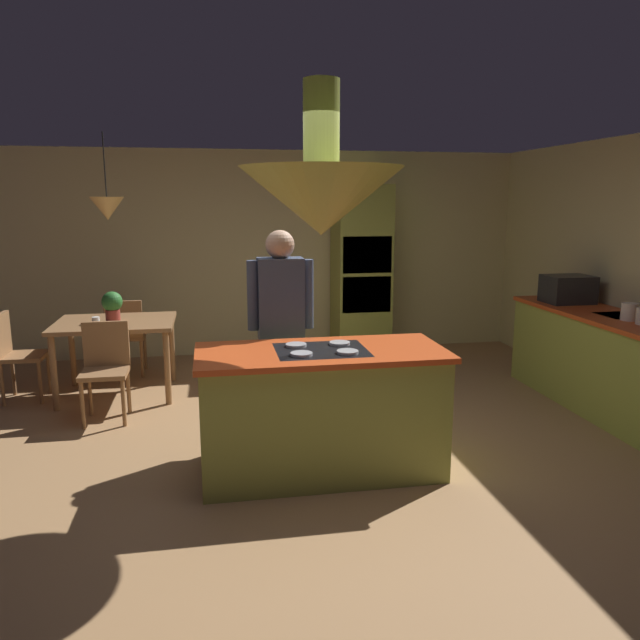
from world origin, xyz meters
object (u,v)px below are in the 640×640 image
Objects in this scene: kitchen_island at (321,411)px; chair_facing_island at (105,364)px; dining_table at (116,331)px; person_at_island at (281,321)px; chair_at_corner at (15,350)px; potted_plant_on_table at (112,305)px; cup_on_table at (96,322)px; microwave_on_counter at (568,289)px; chair_by_back_wall at (126,332)px; oven_tower at (361,272)px; canister_tea at (629,312)px.

kitchen_island is 2.22m from chair_facing_island.
dining_table is 2.09m from person_at_island.
potted_plant_on_table is (0.94, -0.02, 0.42)m from chair_at_corner.
cup_on_table is at bearing -120.92° from potted_plant_on_table.
person_at_island is at bearing -164.51° from microwave_on_counter.
dining_table is at bearing 172.62° from microwave_on_counter.
cup_on_table is (-0.14, -0.90, 0.30)m from chair_by_back_wall.
person_at_island reaches higher than cup_on_table.
potted_plant_on_table is at bearing -157.57° from oven_tower.
person_at_island is at bearing 125.33° from chair_by_back_wall.
kitchen_island is 1.53× the size of dining_table.
canister_tea is (3.05, -0.10, -0.00)m from person_at_island.
chair_facing_island and chair_at_corner have the same top height.
canister_tea is (4.55, -1.52, 0.05)m from potted_plant_on_table.
cup_on_table is at bearing -121.19° from dining_table.
chair_facing_island is 4.57m from microwave_on_counter.
chair_at_corner is (-0.95, -0.00, -0.16)m from dining_table.
microwave_on_counter reaches higher than dining_table.
oven_tower is at bearing 71.26° from kitchen_island.
kitchen_island is at bearing -72.88° from person_at_island.
chair_at_corner is at bearing 35.40° from chair_by_back_wall.
kitchen_island is at bearing -50.57° from potted_plant_on_table.
chair_facing_island is (0.00, -0.68, -0.16)m from dining_table.
dining_table is 12.72× the size of cup_on_table.
potted_plant_on_table is at bearing 136.80° from person_at_island.
potted_plant_on_table is at bearing -91.08° from chair_at_corner.
kitchen_island is at bearing -151.97° from microwave_on_counter.
person_at_island is 2.63m from chair_by_back_wall.
person_at_island reaches higher than chair_at_corner.
cup_on_table is at bearing -105.62° from chair_at_corner.
dining_table is 3.82× the size of potted_plant_on_table.
chair_facing_island is at bearing 153.16° from person_at_island.
chair_at_corner is at bearing 178.92° from potted_plant_on_table.
chair_at_corner is at bearing 164.38° from cup_on_table.
chair_by_back_wall is (-1.49, 2.11, -0.48)m from person_at_island.
cup_on_table is (-0.13, -0.21, -0.12)m from potted_plant_on_table.
kitchen_island is 2.01× the size of chair_at_corner.
kitchen_island reaches higher than dining_table.
kitchen_island reaches higher than chair_by_back_wall.
chair_by_back_wall is at bearing 89.00° from potted_plant_on_table.
canister_tea is at bearing -10.69° from chair_facing_island.
potted_plant_on_table is (-0.01, -0.02, 0.26)m from dining_table.
chair_by_back_wall is (-1.70, 2.78, 0.05)m from kitchen_island.
kitchen_island is 3.26m from chair_by_back_wall.
oven_tower reaches higher than cup_on_table.
chair_facing_island is (-1.70, 1.42, 0.05)m from kitchen_island.
chair_at_corner is 5.72m from canister_tea.
dining_table is (-2.80, -1.14, -0.40)m from oven_tower.
oven_tower is 2.44× the size of chair_at_corner.
potted_plant_on_table is 4.80m from canister_tea.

